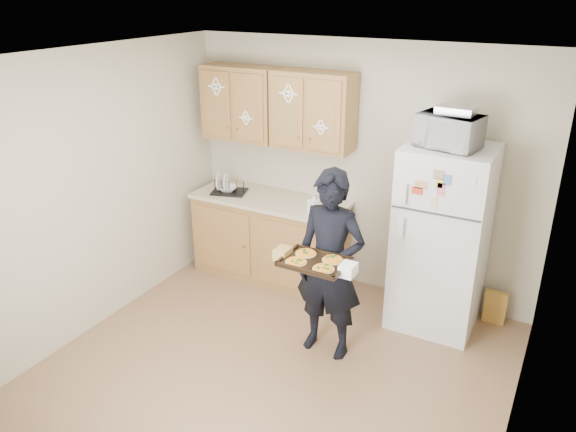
{
  "coord_description": "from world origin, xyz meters",
  "views": [
    {
      "loc": [
        1.91,
        -3.22,
        2.96
      ],
      "look_at": [
        -0.08,
        0.45,
        1.23
      ],
      "focal_mm": 35.0,
      "sensor_mm": 36.0,
      "label": 1
    }
  ],
  "objects_px": {
    "person": "(330,265)",
    "baking_tray": "(314,263)",
    "refrigerator": "(441,239)",
    "dish_rack": "(229,186)",
    "microwave": "(449,131)"
  },
  "relations": [
    {
      "from": "person",
      "to": "baking_tray",
      "type": "bearing_deg",
      "value": -89.42
    },
    {
      "from": "refrigerator",
      "to": "baking_tray",
      "type": "relative_size",
      "value": 3.42
    },
    {
      "from": "baking_tray",
      "to": "dish_rack",
      "type": "relative_size",
      "value": 1.41
    },
    {
      "from": "person",
      "to": "dish_rack",
      "type": "distance_m",
      "value": 1.8
    },
    {
      "from": "refrigerator",
      "to": "baking_tray",
      "type": "height_order",
      "value": "refrigerator"
    },
    {
      "from": "refrigerator",
      "to": "baking_tray",
      "type": "xyz_separation_m",
      "value": [
        -0.69,
        -1.18,
        0.13
      ]
    },
    {
      "from": "person",
      "to": "baking_tray",
      "type": "relative_size",
      "value": 3.28
    },
    {
      "from": "person",
      "to": "microwave",
      "type": "height_order",
      "value": "microwave"
    },
    {
      "from": "person",
      "to": "baking_tray",
      "type": "distance_m",
      "value": 0.34
    },
    {
      "from": "refrigerator",
      "to": "microwave",
      "type": "relative_size",
      "value": 3.41
    },
    {
      "from": "microwave",
      "to": "dish_rack",
      "type": "xyz_separation_m",
      "value": [
        -2.23,
        0.04,
        -0.87
      ]
    },
    {
      "from": "dish_rack",
      "to": "person",
      "type": "bearing_deg",
      "value": -28.94
    },
    {
      "from": "person",
      "to": "baking_tray",
      "type": "xyz_separation_m",
      "value": [
        0.0,
        -0.3,
        0.16
      ]
    },
    {
      "from": "refrigerator",
      "to": "microwave",
      "type": "xyz_separation_m",
      "value": [
        -0.03,
        -0.05,
        0.99
      ]
    },
    {
      "from": "person",
      "to": "microwave",
      "type": "distance_m",
      "value": 1.47
    }
  ]
}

